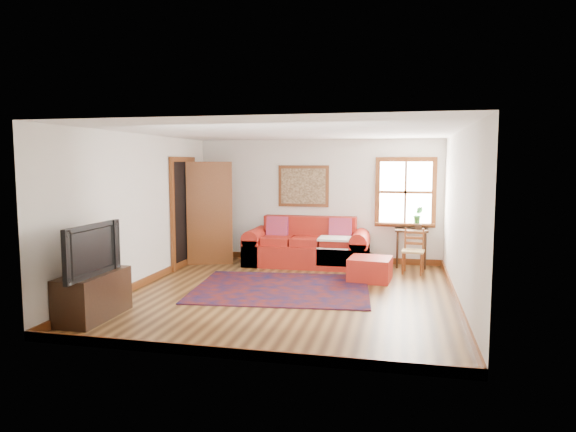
% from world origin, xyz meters
% --- Properties ---
extents(ground, '(5.50, 5.50, 0.00)m').
position_xyz_m(ground, '(0.00, 0.00, 0.00)').
color(ground, '#432712').
rests_on(ground, ground).
extents(room_envelope, '(5.04, 5.54, 2.52)m').
position_xyz_m(room_envelope, '(0.00, 0.02, 1.65)').
color(room_envelope, silver).
rests_on(room_envelope, ground).
extents(window, '(1.18, 0.20, 1.38)m').
position_xyz_m(window, '(1.78, 2.70, 1.31)').
color(window, white).
rests_on(window, ground).
extents(doorway, '(0.89, 1.08, 2.14)m').
position_xyz_m(doorway, '(-2.21, 1.78, 1.07)').
color(doorway, black).
rests_on(doorway, ground).
extents(framed_artwork, '(1.05, 0.07, 0.85)m').
position_xyz_m(framed_artwork, '(-0.30, 2.71, 1.55)').
color(framed_artwork, brown).
rests_on(framed_artwork, ground).
extents(persian_rug, '(2.99, 2.49, 0.02)m').
position_xyz_m(persian_rug, '(-0.19, 0.27, 0.01)').
color(persian_rug, '#51120B').
rests_on(persian_rug, ground).
extents(red_leather_sofa, '(2.42, 1.00, 0.95)m').
position_xyz_m(red_leather_sofa, '(-0.13, 2.28, 0.31)').
color(red_leather_sofa, '#A82115').
rests_on(red_leather_sofa, ground).
extents(red_ottoman, '(0.76, 0.76, 0.40)m').
position_xyz_m(red_ottoman, '(1.17, 1.18, 0.20)').
color(red_ottoman, '#A82115').
rests_on(red_ottoman, ground).
extents(side_table, '(0.62, 0.47, 0.75)m').
position_xyz_m(side_table, '(1.88, 2.52, 0.62)').
color(side_table, black).
rests_on(side_table, ground).
extents(ladder_back_chair, '(0.43, 0.41, 0.83)m').
position_xyz_m(ladder_back_chair, '(1.91, 1.96, 0.44)').
color(ladder_back_chair, tan).
rests_on(ladder_back_chair, ground).
extents(media_cabinet, '(0.49, 1.10, 0.60)m').
position_xyz_m(media_cabinet, '(-2.24, -1.79, 0.30)').
color(media_cabinet, black).
rests_on(media_cabinet, ground).
extents(television, '(0.15, 1.16, 0.67)m').
position_xyz_m(television, '(-2.22, -1.96, 0.94)').
color(television, black).
rests_on(television, media_cabinet).
extents(candle_hurricane, '(0.12, 0.12, 0.18)m').
position_xyz_m(candle_hurricane, '(-2.19, -1.37, 0.69)').
color(candle_hurricane, silver).
rests_on(candle_hurricane, media_cabinet).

